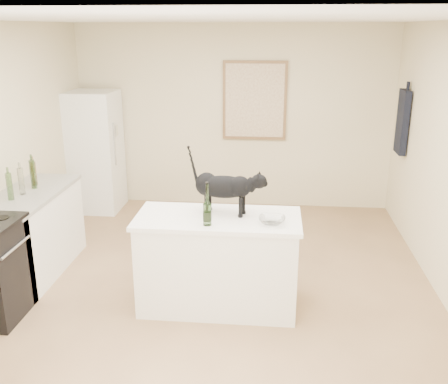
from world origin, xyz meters
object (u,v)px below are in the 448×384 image
(fridge, at_px, (95,152))
(wine_bottle, at_px, (207,206))
(black_cat, at_px, (224,190))
(glass_bowl, at_px, (272,220))

(fridge, relative_size, wine_bottle, 4.99)
(fridge, height_order, black_cat, fridge)
(fridge, distance_m, wine_bottle, 3.41)
(wine_bottle, xyz_separation_m, glass_bowl, (0.56, 0.09, -0.14))
(black_cat, relative_size, glass_bowl, 2.81)
(fridge, height_order, glass_bowl, fridge)
(fridge, relative_size, glass_bowl, 7.32)
(fridge, distance_m, glass_bowl, 3.69)
(wine_bottle, bearing_deg, glass_bowl, 9.38)
(black_cat, distance_m, wine_bottle, 0.33)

